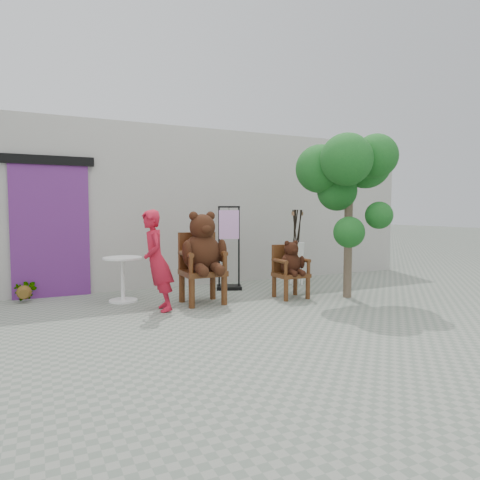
{
  "coord_description": "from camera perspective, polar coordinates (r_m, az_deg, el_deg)",
  "views": [
    {
      "loc": [
        -3.22,
        -5.11,
        1.43
      ],
      "look_at": [
        -0.2,
        1.21,
        0.95
      ],
      "focal_mm": 32.0,
      "sensor_mm": 36.0,
      "label": 1
    }
  ],
  "objects": [
    {
      "name": "person",
      "position": [
        6.17,
        -11.0,
        -2.77
      ],
      "size": [
        0.38,
        0.55,
        1.44
      ],
      "primitive_type": "imported",
      "rotation": [
        0.0,
        0.0,
        -1.65
      ],
      "color": "red",
      "rests_on": "ground"
    },
    {
      "name": "stool_bucket",
      "position": [
        8.31,
        7.56,
        -1.55
      ],
      "size": [
        0.32,
        0.32,
        1.45
      ],
      "rotation": [
        0.0,
        0.0,
        -0.32
      ],
      "color": "white",
      "rests_on": "ground"
    },
    {
      "name": "display_stand",
      "position": [
        7.79,
        -1.47,
        -2.31
      ],
      "size": [
        0.55,
        0.49,
        1.51
      ],
      "rotation": [
        0.0,
        0.0,
        -0.39
      ],
      "color": "black",
      "rests_on": "ground"
    },
    {
      "name": "cafe_table",
      "position": [
        6.98,
        -15.37,
        -4.37
      ],
      "size": [
        0.6,
        0.6,
        0.7
      ],
      "rotation": [
        0.0,
        0.0,
        0.13
      ],
      "color": "white",
      "rests_on": "ground"
    },
    {
      "name": "doorway",
      "position": [
        7.69,
        -23.94,
        1.61
      ],
      "size": [
        1.4,
        0.11,
        2.33
      ],
      "color": "#5F246E",
      "rests_on": "ground"
    },
    {
      "name": "chair_big",
      "position": [
        6.59,
        -5.04,
        -1.65
      ],
      "size": [
        0.7,
        0.75,
        1.42
      ],
      "color": "#43220E",
      "rests_on": "ground"
    },
    {
      "name": "tree",
      "position": [
        7.14,
        14.34,
        9.1
      ],
      "size": [
        1.63,
        1.32,
        2.66
      ],
      "rotation": [
        0.0,
        0.0,
        -0.36
      ],
      "color": "#4A3B2C",
      "rests_on": "ground"
    },
    {
      "name": "potted_plant",
      "position": [
        7.56,
        -26.73,
        -5.96
      ],
      "size": [
        0.35,
        0.3,
        0.37
      ],
      "primitive_type": "imported",
      "rotation": [
        0.0,
        0.0,
        -0.03
      ],
      "color": "#114018",
      "rests_on": "ground"
    },
    {
      "name": "back_wall",
      "position": [
        8.82,
        -4.18,
        4.37
      ],
      "size": [
        9.0,
        1.0,
        3.0
      ],
      "primitive_type": "cube",
      "color": "#A9A69E",
      "rests_on": "ground"
    },
    {
      "name": "chair_small",
      "position": [
        7.06,
        6.73,
        -3.24
      ],
      "size": [
        0.5,
        0.51,
        0.95
      ],
      "color": "#43220E",
      "rests_on": "ground"
    },
    {
      "name": "ground_plane",
      "position": [
        6.21,
        6.56,
        -9.43
      ],
      "size": [
        60.0,
        60.0,
        0.0
      ],
      "primitive_type": "plane",
      "color": "gray",
      "rests_on": "ground"
    }
  ]
}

